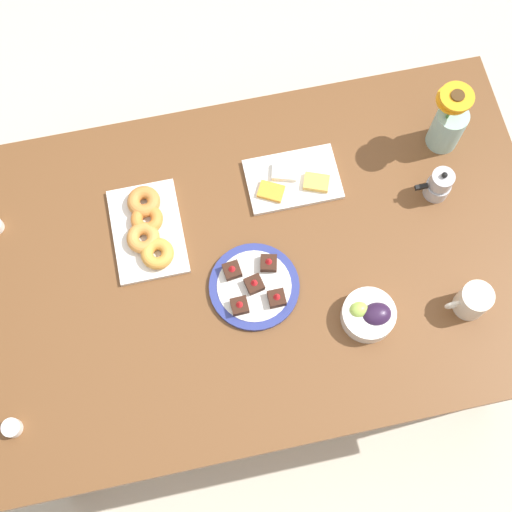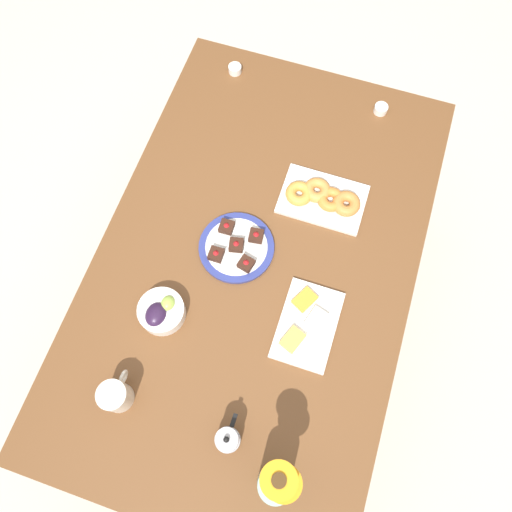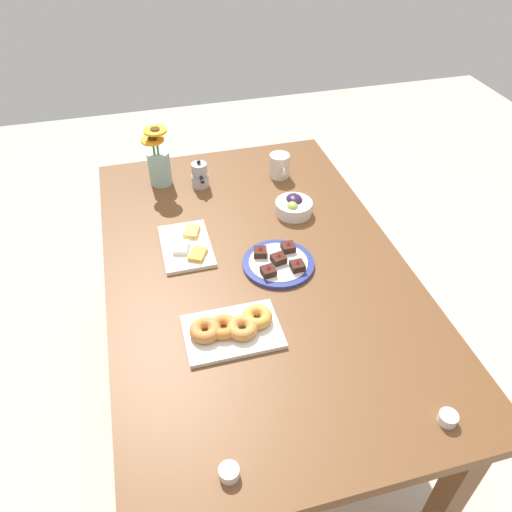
{
  "view_description": "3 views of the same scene",
  "coord_description": "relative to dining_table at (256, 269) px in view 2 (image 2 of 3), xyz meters",
  "views": [
    {
      "loc": [
        0.13,
        0.61,
        2.58
      ],
      "look_at": [
        0.0,
        0.0,
        0.78
      ],
      "focal_mm": 50.0,
      "sensor_mm": 36.0,
      "label": 1
    },
    {
      "loc": [
        -0.53,
        -0.17,
        2.23
      ],
      "look_at": [
        0.0,
        0.0,
        0.78
      ],
      "focal_mm": 35.0,
      "sensor_mm": 36.0,
      "label": 2
    },
    {
      "loc": [
        1.22,
        -0.32,
        1.86
      ],
      "look_at": [
        0.0,
        0.0,
        0.78
      ],
      "focal_mm": 35.0,
      "sensor_mm": 36.0,
      "label": 3
    }
  ],
  "objects": [
    {
      "name": "flower_vase",
      "position": [
        -0.6,
        -0.25,
        0.17
      ],
      "size": [
        0.11,
        0.11,
        0.26
      ],
      "color": "#99C1B7",
      "rests_on": "dining_table"
    },
    {
      "name": "jam_cup_berry",
      "position": [
        0.68,
        -0.25,
        0.1
      ],
      "size": [
        0.05,
        0.05,
        0.03
      ],
      "color": "white",
      "rests_on": "dining_table"
    },
    {
      "name": "grape_bowl",
      "position": [
        -0.26,
        0.22,
        0.12
      ],
      "size": [
        0.14,
        0.14,
        0.07
      ],
      "color": "white",
      "rests_on": "dining_table"
    },
    {
      "name": "moka_pot",
      "position": [
        -0.54,
        -0.1,
        0.13
      ],
      "size": [
        0.11,
        0.07,
        0.12
      ],
      "color": "#B7B7BC",
      "rests_on": "dining_table"
    },
    {
      "name": "dessert_plate",
      "position": [
        0.02,
        0.07,
        0.1
      ],
      "size": [
        0.24,
        0.24,
        0.05
      ],
      "color": "navy",
      "rests_on": "dining_table"
    },
    {
      "name": "coffee_mug",
      "position": [
        -0.52,
        0.24,
        0.14
      ],
      "size": [
        0.12,
        0.08,
        0.1
      ],
      "color": "silver",
      "rests_on": "dining_table"
    },
    {
      "name": "dining_table",
      "position": [
        0.0,
        0.0,
        0.0
      ],
      "size": [
        1.6,
        1.0,
        0.74
      ],
      "color": "brown",
      "rests_on": "ground_plane"
    },
    {
      "name": "croissant_platter",
      "position": [
        0.27,
        -0.14,
        0.11
      ],
      "size": [
        0.19,
        0.28,
        0.05
      ],
      "color": "white",
      "rests_on": "dining_table"
    },
    {
      "name": "cheese_platter",
      "position": [
        -0.15,
        -0.21,
        0.1
      ],
      "size": [
        0.26,
        0.17,
        0.03
      ],
      "color": "white",
      "rests_on": "dining_table"
    },
    {
      "name": "jam_cup_honey",
      "position": [
        0.69,
        0.31,
        0.1
      ],
      "size": [
        0.05,
        0.05,
        0.03
      ],
      "color": "white",
      "rests_on": "dining_table"
    },
    {
      "name": "ground_plane",
      "position": [
        0.0,
        0.0,
        -0.65
      ],
      "size": [
        6.0,
        6.0,
        0.0
      ],
      "primitive_type": "plane",
      "color": "beige"
    }
  ]
}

